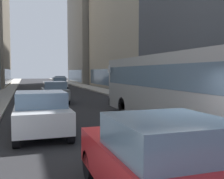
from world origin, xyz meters
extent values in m
plane|color=#232326|center=(0.00, 35.00, 0.00)|extent=(120.00, 120.00, 0.00)
cube|color=#ADA89E|center=(-5.70, 35.00, 0.07)|extent=(2.40, 110.00, 0.15)
cube|color=#ADA89E|center=(5.70, 35.00, 0.07)|extent=(2.40, 110.00, 0.15)
cube|color=slate|center=(-5.99, 42.46, 1.60)|extent=(0.08, 17.12, 2.40)
cube|color=slate|center=(6.41, 6.60, 1.60)|extent=(0.08, 19.08, 2.40)
cube|color=slate|center=(7.80, 30.95, 1.60)|extent=(0.08, 20.35, 2.40)
cube|color=slate|center=(6.71, 51.69, 1.60)|extent=(0.08, 15.63, 2.40)
cube|color=#999EA3|center=(2.80, 4.88, 1.67)|extent=(2.55, 11.50, 2.75)
cube|color=slate|center=(2.80, 4.88, 2.17)|extent=(2.57, 11.04, 0.90)
cube|color=black|center=(2.80, 10.58, 0.55)|extent=(2.55, 0.16, 0.44)
cylinder|color=black|center=(1.67, 8.43, 0.50)|extent=(0.30, 1.00, 1.00)
cylinder|color=black|center=(3.92, 8.43, 0.50)|extent=(0.30, 1.00, 1.00)
cube|color=silver|center=(1.34, 10.03, 2.50)|extent=(0.08, 0.24, 0.40)
cube|color=red|center=(-1.20, -0.90, 0.70)|extent=(1.87, 4.14, 0.75)
cube|color=slate|center=(-1.20, -1.11, 1.35)|extent=(1.72, 1.86, 0.55)
cylinder|color=black|center=(-2.03, 0.75, 0.32)|extent=(0.22, 0.64, 0.64)
cylinder|color=black|center=(-0.37, 0.75, 0.32)|extent=(0.22, 0.64, 0.64)
cube|color=silver|center=(1.20, 33.18, 0.70)|extent=(1.94, 4.49, 0.75)
cube|color=slate|center=(1.20, 32.95, 1.35)|extent=(1.79, 2.02, 0.55)
cylinder|color=black|center=(0.34, 35.01, 0.32)|extent=(0.22, 0.64, 0.64)
cylinder|color=black|center=(2.06, 35.01, 0.32)|extent=(0.22, 0.64, 0.64)
cylinder|color=black|center=(0.34, 31.35, 0.32)|extent=(0.22, 0.64, 0.64)
cylinder|color=black|center=(2.06, 31.35, 0.32)|extent=(0.22, 0.64, 0.64)
cube|color=#B7BABF|center=(-2.80, 5.52, 0.70)|extent=(1.90, 4.26, 0.75)
cube|color=slate|center=(-2.80, 5.31, 1.35)|extent=(1.75, 1.92, 0.55)
cylinder|color=black|center=(-3.64, 7.23, 0.32)|extent=(0.22, 0.64, 0.64)
cylinder|color=black|center=(-1.96, 7.23, 0.32)|extent=(0.22, 0.64, 0.64)
cylinder|color=black|center=(-3.64, 3.81, 0.32)|extent=(0.22, 0.64, 0.64)
cylinder|color=black|center=(-1.96, 3.81, 0.32)|extent=(0.22, 0.64, 0.64)
cube|color=slate|center=(-1.20, 16.05, 0.70)|extent=(1.76, 4.38, 0.75)
cube|color=slate|center=(-1.20, 15.83, 1.35)|extent=(1.62, 1.97, 0.55)
cylinder|color=black|center=(-1.97, 17.82, 0.32)|extent=(0.22, 0.64, 0.64)
cylinder|color=black|center=(-0.43, 17.82, 0.32)|extent=(0.22, 0.64, 0.64)
cylinder|color=black|center=(-1.97, 14.27, 0.32)|extent=(0.22, 0.64, 0.64)
cylinder|color=black|center=(-0.43, 14.27, 0.32)|extent=(0.22, 0.64, 0.64)
cube|color=#4C6BB7|center=(2.80, 45.26, 0.70)|extent=(1.94, 3.97, 0.75)
cube|color=slate|center=(2.80, 45.06, 1.35)|extent=(1.78, 1.79, 0.55)
cylinder|color=black|center=(1.94, 46.83, 0.32)|extent=(0.22, 0.64, 0.64)
cylinder|color=black|center=(3.66, 46.83, 0.32)|extent=(0.22, 0.64, 0.64)
cylinder|color=black|center=(1.94, 43.69, 0.32)|extent=(0.22, 0.64, 0.64)
cylinder|color=black|center=(3.66, 43.69, 0.32)|extent=(0.22, 0.64, 0.64)
sphere|color=white|center=(1.02, 0.36, 0.62)|extent=(0.20, 0.20, 0.20)
sphere|color=black|center=(0.96, 0.38, 0.64)|extent=(0.07, 0.07, 0.07)
sphere|color=black|center=(1.08, 0.38, 0.64)|extent=(0.07, 0.07, 0.07)
cylinder|color=white|center=(0.95, 0.19, 0.20)|extent=(0.06, 0.06, 0.40)
camera|label=1|loc=(-3.34, -4.76, 2.34)|focal=42.46mm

